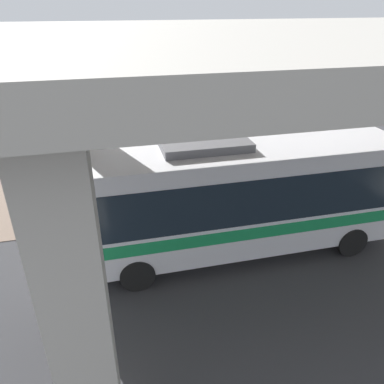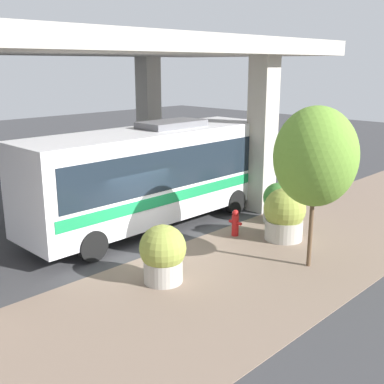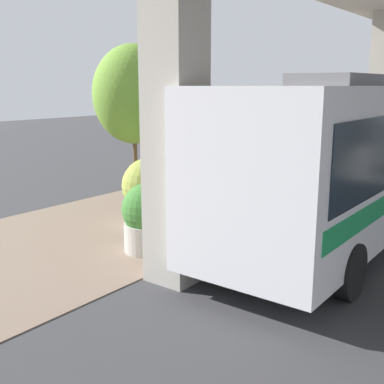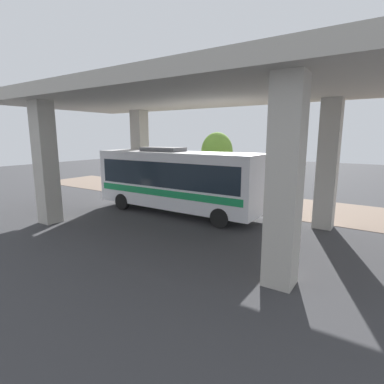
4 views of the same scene
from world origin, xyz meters
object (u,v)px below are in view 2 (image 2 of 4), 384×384
(planter_front, at_px, (284,215))
(planter_middle, at_px, (163,254))
(planter_back, at_px, (278,203))
(street_tree_near, at_px, (316,157))
(bus, at_px, (152,171))
(fire_hydrant, at_px, (235,223))

(planter_front, bearing_deg, planter_middle, 84.91)
(planter_front, xyz_separation_m, planter_back, (1.24, -1.42, -0.13))
(planter_middle, bearing_deg, street_tree_near, -121.41)
(bus, bearing_deg, planter_back, -130.99)
(planter_middle, height_order, street_tree_near, street_tree_near)
(fire_hydrant, xyz_separation_m, street_tree_near, (-3.26, 0.48, 2.87))
(bus, distance_m, planter_back, 4.95)
(bus, bearing_deg, planter_middle, 142.30)
(fire_hydrant, xyz_separation_m, planter_front, (-1.41, -0.92, 0.40))
(bus, xyz_separation_m, planter_middle, (-3.91, 3.02, -1.25))
(fire_hydrant, bearing_deg, street_tree_near, 171.66)
(planter_middle, xyz_separation_m, street_tree_near, (-2.32, -3.80, 2.52))
(planter_front, height_order, planter_middle, planter_front)
(planter_back, bearing_deg, fire_hydrant, 86.00)
(bus, relative_size, street_tree_near, 2.11)
(fire_hydrant, relative_size, planter_front, 0.53)
(planter_back, height_order, street_tree_near, street_tree_near)
(planter_middle, bearing_deg, bus, -37.70)
(bus, bearing_deg, planter_front, -153.52)
(planter_middle, bearing_deg, fire_hydrant, -77.55)
(bus, bearing_deg, street_tree_near, -172.89)
(planter_middle, relative_size, planter_back, 1.07)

